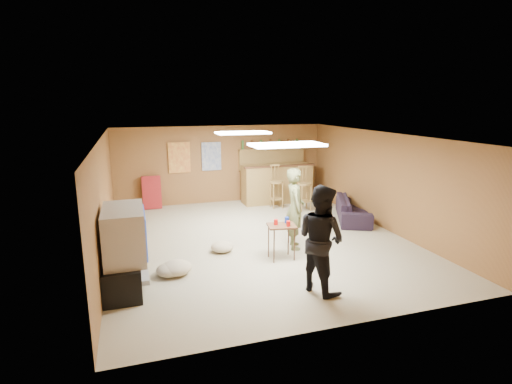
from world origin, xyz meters
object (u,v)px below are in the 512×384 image
object	(u,v)px
sofa	(353,209)
tray_table	(281,242)
bar_counter	(277,184)
tv_body	(124,233)
person_black	(321,239)
person_olive	(295,208)

from	to	relation	value
sofa	tray_table	xyz separation A→B (m)	(-2.62, -1.85, 0.06)
bar_counter	tray_table	world-z (taller)	bar_counter
tv_body	person_black	world-z (taller)	person_black
person_olive	sofa	size ratio (longest dim) A/B	0.87
sofa	bar_counter	bearing A→B (deg)	53.29
bar_counter	person_olive	distance (m)	3.71
tv_body	bar_counter	xyz separation A→B (m)	(4.15, 4.45, -0.35)
sofa	tv_body	bearing A→B (deg)	137.51
person_olive	tray_table	xyz separation A→B (m)	(-0.46, -0.48, -0.48)
tv_body	sofa	distance (m)	5.83
tv_body	sofa	xyz separation A→B (m)	(5.35, 2.24, -0.63)
tv_body	tray_table	world-z (taller)	tv_body
tv_body	person_black	size ratio (longest dim) A/B	0.66
bar_counter	tray_table	bearing A→B (deg)	-109.26
tray_table	sofa	bearing A→B (deg)	35.23
bar_counter	tv_body	bearing A→B (deg)	-133.00
person_olive	tray_table	distance (m)	0.82
bar_counter	sofa	xyz separation A→B (m)	(1.20, -2.21, -0.28)
tv_body	bar_counter	bearing A→B (deg)	47.00
person_black	sofa	bearing A→B (deg)	-59.83
person_black	tray_table	xyz separation A→B (m)	(-0.11, 1.34, -0.51)
tv_body	person_olive	size ratio (longest dim) A/B	0.68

